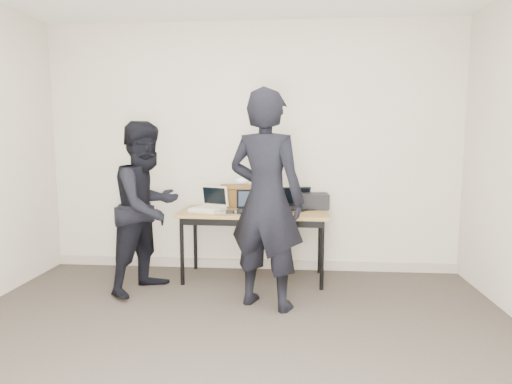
# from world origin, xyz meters

# --- Properties ---
(room) EXTENTS (4.60, 4.60, 2.80)m
(room) POSITION_xyz_m (0.00, 0.00, 1.35)
(room) COLOR #3C342D
(room) RESTS_ON ground
(desk) EXTENTS (1.52, 0.69, 0.72)m
(desk) POSITION_xyz_m (0.05, 1.87, 0.66)
(desk) COLOR olive
(desk) RESTS_ON ground
(laptop_beige) EXTENTS (0.39, 0.39, 0.25)m
(laptop_beige) POSITION_xyz_m (-0.40, 1.85, 0.77)
(laptop_beige) COLOR beige
(laptop_beige) RESTS_ON desk
(laptop_center) EXTENTS (0.31, 0.30, 0.22)m
(laptop_center) POSITION_xyz_m (0.03, 1.83, 0.77)
(laptop_center) COLOR black
(laptop_center) RESTS_ON desk
(laptop_right) EXTENTS (0.35, 0.34, 0.22)m
(laptop_right) POSITION_xyz_m (0.51, 2.07, 0.77)
(laptop_right) COLOR black
(laptop_right) RESTS_ON desk
(leather_satchel) EXTENTS (0.38, 0.23, 0.25)m
(leather_satchel) POSITION_xyz_m (-0.13, 2.10, 0.85)
(leather_satchel) COLOR #593917
(leather_satchel) RESTS_ON desk
(tissue) EXTENTS (0.14, 0.11, 0.08)m
(tissue) POSITION_xyz_m (-0.09, 2.11, 1.00)
(tissue) COLOR white
(tissue) RESTS_ON leather_satchel
(equipment_box) EXTENTS (0.29, 0.25, 0.16)m
(equipment_box) POSITION_xyz_m (0.69, 2.07, 0.80)
(equipment_box) COLOR black
(equipment_box) RESTS_ON desk
(power_brick) EXTENTS (0.08, 0.06, 0.03)m
(power_brick) POSITION_xyz_m (-0.16, 1.71, 0.73)
(power_brick) COLOR black
(power_brick) RESTS_ON desk
(cables) EXTENTS (1.16, 0.43, 0.01)m
(cables) POSITION_xyz_m (0.10, 1.87, 0.72)
(cables) COLOR silver
(cables) RESTS_ON desk
(person_typist) EXTENTS (0.80, 0.67, 1.87)m
(person_typist) POSITION_xyz_m (0.22, 1.16, 0.94)
(person_typist) COLOR black
(person_typist) RESTS_ON ground
(person_observer) EXTENTS (0.89, 0.97, 1.62)m
(person_observer) POSITION_xyz_m (-0.93, 1.48, 0.81)
(person_observer) COLOR black
(person_observer) RESTS_ON ground
(baseboard) EXTENTS (4.50, 0.03, 0.10)m
(baseboard) POSITION_xyz_m (0.00, 2.23, 0.05)
(baseboard) COLOR #A29686
(baseboard) RESTS_ON ground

